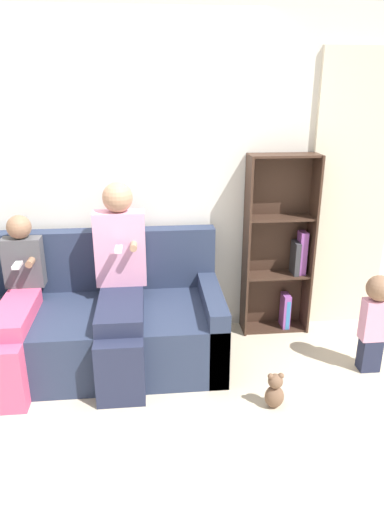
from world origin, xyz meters
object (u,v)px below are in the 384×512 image
toddler_standing (375,317)px  teddy_bear (275,391)px  bookshelf (280,252)px  child_seated (16,304)px  adult_seated (120,280)px  couch (95,325)px

toddler_standing → teddy_bear: 0.93m
bookshelf → teddy_bear: bearing=-105.7°
child_seated → bookshelf: bearing=14.0°
adult_seated → toddler_standing: adult_seated is taller
couch → bookshelf: 1.59m
adult_seated → child_seated: bearing=-174.9°
child_seated → teddy_bear: size_ratio=4.33×
child_seated → toddler_standing: (2.52, -0.20, -0.12)m
couch → child_seated: size_ratio=1.70×
toddler_standing → bookshelf: bearing=125.8°
bookshelf → teddy_bear: (-0.30, -1.06, -0.57)m
couch → bookshelf: bookshelf is taller
couch → teddy_bear: size_ratio=7.39×
adult_seated → teddy_bear: 1.30m
adult_seated → bookshelf: size_ratio=0.89×
adult_seated → bookshelf: (1.29, 0.44, 0.01)m
teddy_bear → adult_seated: bearing=148.0°
bookshelf → child_seated: bearing=-166.0°
toddler_standing → adult_seated: bearing=171.5°
couch → child_seated: 0.59m
adult_seated → bookshelf: 1.36m
couch → toddler_standing: bearing=-9.6°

